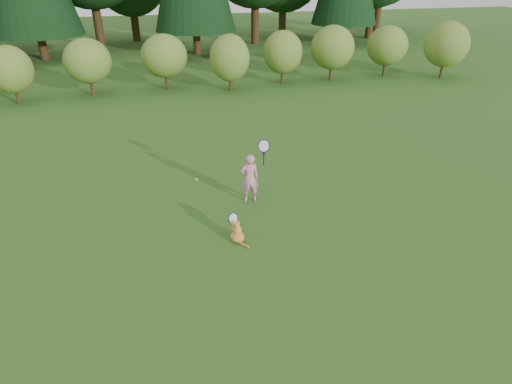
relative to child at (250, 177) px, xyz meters
name	(u,v)px	position (x,y,z in m)	size (l,w,h in m)	color
ground	(256,237)	(-0.26, -1.66, -0.67)	(100.00, 100.00, 0.00)	#315618
shrub_row	(189,61)	(-0.26, 11.34, 0.73)	(28.00, 3.00, 2.80)	#4F6F22
child	(250,177)	(0.00, 0.00, 0.00)	(0.71, 0.37, 1.92)	pink
cat	(237,230)	(-0.70, -1.70, -0.41)	(0.42, 0.68, 0.70)	orange
tennis_ball	(196,179)	(-1.35, -0.07, 0.13)	(0.07, 0.07, 0.07)	#A7C917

